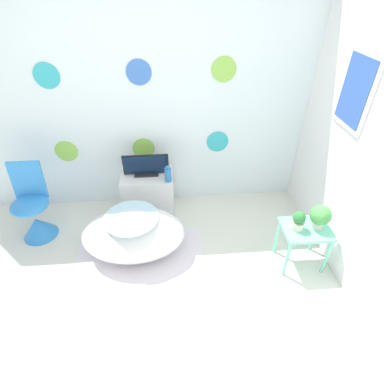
{
  "coord_description": "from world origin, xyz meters",
  "views": [
    {
      "loc": [
        0.28,
        -1.32,
        2.32
      ],
      "look_at": [
        0.45,
        0.82,
        0.72
      ],
      "focal_mm": 28.0,
      "sensor_mm": 36.0,
      "label": 1
    }
  ],
  "objects_px": {
    "potted_plant_left": "(298,221)",
    "potted_plant_right": "(320,216)",
    "bathtub": "(134,234)",
    "chair": "(35,215)",
    "tv": "(146,166)",
    "vase": "(168,174)"
  },
  "relations": [
    {
      "from": "vase",
      "to": "potted_plant_right",
      "type": "distance_m",
      "value": 1.52
    },
    {
      "from": "potted_plant_right",
      "to": "tv",
      "type": "bearing_deg",
      "value": 150.14
    },
    {
      "from": "bathtub",
      "to": "vase",
      "type": "distance_m",
      "value": 0.71
    },
    {
      "from": "potted_plant_left",
      "to": "bathtub",
      "type": "bearing_deg",
      "value": 170.28
    },
    {
      "from": "bathtub",
      "to": "potted_plant_left",
      "type": "xyz_separation_m",
      "value": [
        1.49,
        -0.26,
        0.3
      ]
    },
    {
      "from": "chair",
      "to": "vase",
      "type": "height_order",
      "value": "chair"
    },
    {
      "from": "potted_plant_left",
      "to": "potted_plant_right",
      "type": "xyz_separation_m",
      "value": [
        0.19,
        0.0,
        0.04
      ]
    },
    {
      "from": "tv",
      "to": "potted_plant_right",
      "type": "relative_size",
      "value": 2.12
    },
    {
      "from": "chair",
      "to": "potted_plant_left",
      "type": "relative_size",
      "value": 4.46
    },
    {
      "from": "vase",
      "to": "potted_plant_left",
      "type": "relative_size",
      "value": 0.96
    },
    {
      "from": "vase",
      "to": "chair",
      "type": "bearing_deg",
      "value": -173.54
    },
    {
      "from": "bathtub",
      "to": "potted_plant_right",
      "type": "relative_size",
      "value": 4.29
    },
    {
      "from": "potted_plant_right",
      "to": "potted_plant_left",
      "type": "bearing_deg",
      "value": -178.91
    },
    {
      "from": "tv",
      "to": "potted_plant_right",
      "type": "bearing_deg",
      "value": -29.86
    },
    {
      "from": "vase",
      "to": "potted_plant_left",
      "type": "bearing_deg",
      "value": -33.61
    },
    {
      "from": "chair",
      "to": "tv",
      "type": "distance_m",
      "value": 1.26
    },
    {
      "from": "tv",
      "to": "potted_plant_right",
      "type": "height_order",
      "value": "tv"
    },
    {
      "from": "tv",
      "to": "vase",
      "type": "bearing_deg",
      "value": -31.87
    },
    {
      "from": "bathtub",
      "to": "chair",
      "type": "distance_m",
      "value": 1.1
    },
    {
      "from": "tv",
      "to": "chair",
      "type": "bearing_deg",
      "value": -165.44
    },
    {
      "from": "tv",
      "to": "vase",
      "type": "distance_m",
      "value": 0.28
    },
    {
      "from": "chair",
      "to": "tv",
      "type": "height_order",
      "value": "chair"
    }
  ]
}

